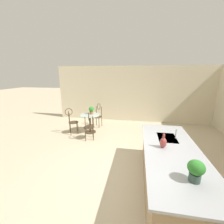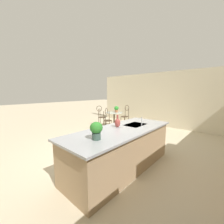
{
  "view_description": "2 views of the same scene",
  "coord_description": "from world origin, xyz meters",
  "px_view_note": "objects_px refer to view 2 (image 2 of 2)",
  "views": [
    {
      "loc": [
        3.01,
        0.15,
        2.33
      ],
      "look_at": [
        -1.57,
        -0.66,
        1.11
      ],
      "focal_mm": 23.6,
      "sensor_mm": 36.0,
      "label": 1
    },
    {
      "loc": [
        2.71,
        2.7,
        1.73
      ],
      "look_at": [
        -0.52,
        -0.17,
        1.11
      ],
      "focal_mm": 22.52,
      "sensor_mm": 36.0,
      "label": 2
    }
  ],
  "objects_px": {
    "chair_by_island": "(126,114)",
    "chair_toward_desk": "(101,115)",
    "chair_near_window": "(107,118)",
    "potted_plant_on_table": "(116,109)",
    "potted_plant_counter_far": "(96,130)",
    "vase_on_counter": "(117,123)",
    "bistro_table": "(114,118)"
  },
  "relations": [
    {
      "from": "chair_by_island",
      "to": "potted_plant_counter_far",
      "type": "distance_m",
      "value": 5.02
    },
    {
      "from": "chair_by_island",
      "to": "potted_plant_on_table",
      "type": "xyz_separation_m",
      "value": [
        0.63,
        -0.1,
        0.34
      ]
    },
    {
      "from": "chair_near_window",
      "to": "potted_plant_on_table",
      "type": "bearing_deg",
      "value": -168.97
    },
    {
      "from": "chair_near_window",
      "to": "chair_by_island",
      "type": "relative_size",
      "value": 1.0
    },
    {
      "from": "bistro_table",
      "to": "chair_near_window",
      "type": "bearing_deg",
      "value": 15.58
    },
    {
      "from": "chair_near_window",
      "to": "potted_plant_counter_far",
      "type": "bearing_deg",
      "value": 40.83
    },
    {
      "from": "chair_by_island",
      "to": "vase_on_counter",
      "type": "xyz_separation_m",
      "value": [
        3.4,
        2.26,
        0.46
      ]
    },
    {
      "from": "chair_near_window",
      "to": "chair_by_island",
      "type": "distance_m",
      "value": 1.45
    },
    {
      "from": "potted_plant_on_table",
      "to": "potted_plant_counter_far",
      "type": "bearing_deg",
      "value": 35.56
    },
    {
      "from": "chair_near_window",
      "to": "chair_toward_desk",
      "type": "height_order",
      "value": "same"
    },
    {
      "from": "chair_toward_desk",
      "to": "vase_on_counter",
      "type": "bearing_deg",
      "value": 51.86
    },
    {
      "from": "chair_near_window",
      "to": "vase_on_counter",
      "type": "xyz_separation_m",
      "value": [
        1.95,
        2.19,
        0.46
      ]
    },
    {
      "from": "chair_near_window",
      "to": "chair_toward_desk",
      "type": "xyz_separation_m",
      "value": [
        -0.44,
        -0.86,
        0.0
      ]
    },
    {
      "from": "chair_toward_desk",
      "to": "vase_on_counter",
      "type": "relative_size",
      "value": 3.62
    },
    {
      "from": "chair_toward_desk",
      "to": "potted_plant_on_table",
      "type": "distance_m",
      "value": 0.86
    },
    {
      "from": "chair_near_window",
      "to": "vase_on_counter",
      "type": "relative_size",
      "value": 3.62
    },
    {
      "from": "potted_plant_counter_far",
      "to": "vase_on_counter",
      "type": "distance_m",
      "value": 0.94
    },
    {
      "from": "chair_by_island",
      "to": "vase_on_counter",
      "type": "distance_m",
      "value": 4.11
    },
    {
      "from": "bistro_table",
      "to": "chair_by_island",
      "type": "bearing_deg",
      "value": 170.68
    },
    {
      "from": "chair_by_island",
      "to": "chair_toward_desk",
      "type": "height_order",
      "value": "same"
    },
    {
      "from": "chair_near_window",
      "to": "chair_by_island",
      "type": "bearing_deg",
      "value": -177.44
    },
    {
      "from": "bistro_table",
      "to": "potted_plant_on_table",
      "type": "relative_size",
      "value": 2.64
    },
    {
      "from": "chair_by_island",
      "to": "chair_toward_desk",
      "type": "bearing_deg",
      "value": -38.09
    },
    {
      "from": "chair_near_window",
      "to": "chair_by_island",
      "type": "height_order",
      "value": "same"
    },
    {
      "from": "potted_plant_counter_far",
      "to": "bistro_table",
      "type": "bearing_deg",
      "value": -143.09
    },
    {
      "from": "chair_by_island",
      "to": "chair_toward_desk",
      "type": "distance_m",
      "value": 1.28
    },
    {
      "from": "chair_toward_desk",
      "to": "chair_by_island",
      "type": "bearing_deg",
      "value": 141.91
    },
    {
      "from": "chair_near_window",
      "to": "potted_plant_on_table",
      "type": "height_order",
      "value": "potted_plant_on_table"
    },
    {
      "from": "chair_toward_desk",
      "to": "vase_on_counter",
      "type": "xyz_separation_m",
      "value": [
        2.39,
        3.05,
        0.46
      ]
    },
    {
      "from": "potted_plant_on_table",
      "to": "potted_plant_counter_far",
      "type": "xyz_separation_m",
      "value": [
        3.67,
        2.63,
        0.18
      ]
    },
    {
      "from": "chair_by_island",
      "to": "potted_plant_on_table",
      "type": "distance_m",
      "value": 0.72
    },
    {
      "from": "chair_by_island",
      "to": "chair_toward_desk",
      "type": "xyz_separation_m",
      "value": [
        1.01,
        -0.79,
        0.0
      ]
    }
  ]
}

